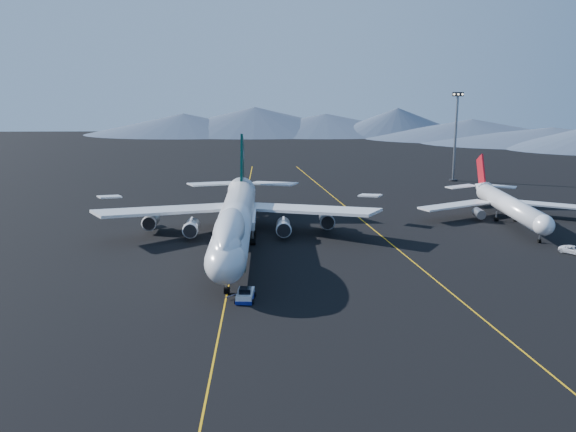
{
  "coord_description": "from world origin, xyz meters",
  "views": [
    {
      "loc": [
        7.15,
        -121.79,
        34.09
      ],
      "look_at": [
        10.29,
        1.68,
        6.0
      ],
      "focal_mm": 40.0,
      "sensor_mm": 36.0,
      "label": 1
    }
  ],
  "objects_px": {
    "pushback_tug": "(245,296)",
    "service_van": "(574,250)",
    "boeing_747": "(235,219)",
    "floodlight_mast": "(455,136)",
    "second_jet": "(508,205)"
  },
  "relations": [
    {
      "from": "boeing_747",
      "to": "floodlight_mast",
      "type": "height_order",
      "value": "floodlight_mast"
    },
    {
      "from": "pushback_tug",
      "to": "floodlight_mast",
      "type": "bearing_deg",
      "value": 64.27
    },
    {
      "from": "service_van",
      "to": "floodlight_mast",
      "type": "xyz_separation_m",
      "value": [
        -0.02,
        82.93,
        13.25
      ]
    },
    {
      "from": "floodlight_mast",
      "to": "pushback_tug",
      "type": "bearing_deg",
      "value": -119.97
    },
    {
      "from": "boeing_747",
      "to": "floodlight_mast",
      "type": "xyz_separation_m",
      "value": [
        64.52,
        77.15,
        8.18
      ]
    },
    {
      "from": "boeing_747",
      "to": "pushback_tug",
      "type": "bearing_deg",
      "value": -84.2
    },
    {
      "from": "service_van",
      "to": "floodlight_mast",
      "type": "height_order",
      "value": "floodlight_mast"
    },
    {
      "from": "pushback_tug",
      "to": "service_van",
      "type": "distance_m",
      "value": 65.96
    },
    {
      "from": "pushback_tug",
      "to": "service_van",
      "type": "bearing_deg",
      "value": 25.35
    },
    {
      "from": "boeing_747",
      "to": "service_van",
      "type": "relative_size",
      "value": 13.66
    },
    {
      "from": "service_van",
      "to": "pushback_tug",
      "type": "bearing_deg",
      "value": 160.8
    },
    {
      "from": "boeing_747",
      "to": "service_van",
      "type": "height_order",
      "value": "boeing_747"
    },
    {
      "from": "second_jet",
      "to": "floodlight_mast",
      "type": "xyz_separation_m",
      "value": [
        3.27,
        56.33,
        9.98
      ]
    },
    {
      "from": "boeing_747",
      "to": "pushback_tug",
      "type": "distance_m",
      "value": 30.13
    },
    {
      "from": "second_jet",
      "to": "service_van",
      "type": "xyz_separation_m",
      "value": [
        3.29,
        -26.61,
        -3.27
      ]
    }
  ]
}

